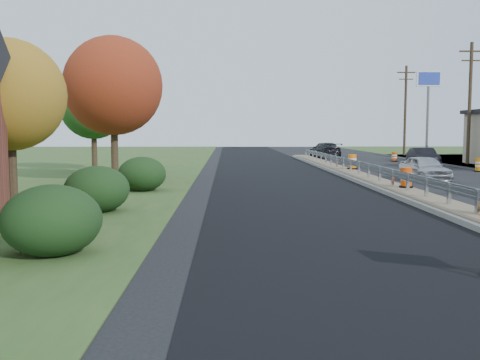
{
  "coord_description": "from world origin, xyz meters",
  "views": [
    {
      "loc": [
        -7.29,
        -17.25,
        2.64
      ],
      "look_at": [
        -6.89,
        -0.63,
        1.1
      ],
      "focal_mm": 40.0,
      "sensor_mm": 36.0,
      "label": 1
    }
  ],
  "objects_px": {
    "barrel_median_far": "(352,162)",
    "car_dark_far": "(325,150)",
    "barrel_shoulder_mid": "(479,165)",
    "car_silver": "(425,168)",
    "barrel_median_mid": "(406,178)",
    "car_dark_mid": "(423,157)",
    "barrel_shoulder_far": "(394,157)"
  },
  "relations": [
    {
      "from": "barrel_median_far",
      "to": "car_silver",
      "type": "xyz_separation_m",
      "value": [
        2.55,
        -5.47,
        -0.0
      ]
    },
    {
      "from": "barrel_median_mid",
      "to": "car_dark_far",
      "type": "relative_size",
      "value": 0.17
    },
    {
      "from": "barrel_median_mid",
      "to": "barrel_median_far",
      "type": "relative_size",
      "value": 0.93
    },
    {
      "from": "barrel_median_far",
      "to": "car_dark_far",
      "type": "xyz_separation_m",
      "value": [
        1.71,
        18.73,
        0.07
      ]
    },
    {
      "from": "barrel_shoulder_mid",
      "to": "barrel_shoulder_far",
      "type": "distance_m",
      "value": 11.56
    },
    {
      "from": "barrel_shoulder_mid",
      "to": "barrel_shoulder_far",
      "type": "height_order",
      "value": "barrel_shoulder_mid"
    },
    {
      "from": "car_silver",
      "to": "car_dark_mid",
      "type": "relative_size",
      "value": 0.93
    },
    {
      "from": "barrel_shoulder_mid",
      "to": "car_silver",
      "type": "distance_m",
      "value": 8.43
    },
    {
      "from": "barrel_median_far",
      "to": "car_silver",
      "type": "height_order",
      "value": "car_silver"
    },
    {
      "from": "car_silver",
      "to": "car_dark_far",
      "type": "distance_m",
      "value": 24.22
    },
    {
      "from": "barrel_shoulder_mid",
      "to": "barrel_median_mid",
      "type": "bearing_deg",
      "value": -126.82
    },
    {
      "from": "barrel_median_mid",
      "to": "barrel_shoulder_far",
      "type": "bearing_deg",
      "value": 73.7
    },
    {
      "from": "barrel_median_mid",
      "to": "car_dark_mid",
      "type": "xyz_separation_m",
      "value": [
        6.7,
        16.22,
        0.06
      ]
    },
    {
      "from": "barrel_median_mid",
      "to": "car_dark_far",
      "type": "xyz_separation_m",
      "value": [
        1.96,
        29.6,
        0.1
      ]
    },
    {
      "from": "barrel_median_mid",
      "to": "barrel_shoulder_mid",
      "type": "distance_m",
      "value": 14.36
    },
    {
      "from": "car_dark_mid",
      "to": "car_dark_far",
      "type": "distance_m",
      "value": 14.2
    },
    {
      "from": "barrel_shoulder_far",
      "to": "car_silver",
      "type": "bearing_deg",
      "value": -102.57
    },
    {
      "from": "barrel_shoulder_far",
      "to": "barrel_shoulder_mid",
      "type": "bearing_deg",
      "value": -80.51
    },
    {
      "from": "car_dark_mid",
      "to": "barrel_shoulder_far",
      "type": "bearing_deg",
      "value": 95.34
    },
    {
      "from": "car_silver",
      "to": "car_dark_far",
      "type": "relative_size",
      "value": 0.77
    },
    {
      "from": "barrel_shoulder_far",
      "to": "car_dark_far",
      "type": "distance_m",
      "value": 8.21
    },
    {
      "from": "barrel_median_far",
      "to": "barrel_shoulder_mid",
      "type": "bearing_deg",
      "value": 4.31
    },
    {
      "from": "barrel_median_mid",
      "to": "barrel_shoulder_mid",
      "type": "bearing_deg",
      "value": 53.18
    },
    {
      "from": "barrel_shoulder_far",
      "to": "car_dark_far",
      "type": "relative_size",
      "value": 0.16
    },
    {
      "from": "barrel_median_far",
      "to": "car_dark_mid",
      "type": "height_order",
      "value": "car_dark_mid"
    },
    {
      "from": "car_silver",
      "to": "barrel_shoulder_mid",
      "type": "bearing_deg",
      "value": 42.14
    },
    {
      "from": "barrel_shoulder_far",
      "to": "barrel_median_far",
      "type": "bearing_deg",
      "value": -118.19
    },
    {
      "from": "barrel_shoulder_far",
      "to": "car_dark_far",
      "type": "xyz_separation_m",
      "value": [
        -4.74,
        6.7,
        0.35
      ]
    },
    {
      "from": "barrel_median_far",
      "to": "car_dark_far",
      "type": "bearing_deg",
      "value": 84.79
    },
    {
      "from": "barrel_median_far",
      "to": "car_silver",
      "type": "bearing_deg",
      "value": -65.05
    },
    {
      "from": "barrel_shoulder_far",
      "to": "car_silver",
      "type": "height_order",
      "value": "car_silver"
    },
    {
      "from": "barrel_median_far",
      "to": "car_dark_far",
      "type": "distance_m",
      "value": 18.81
    }
  ]
}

